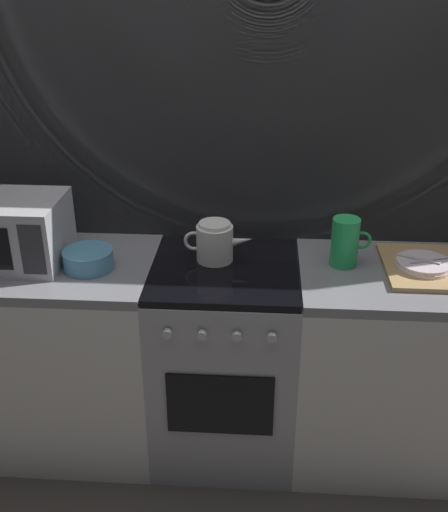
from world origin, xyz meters
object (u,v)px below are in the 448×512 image
microwave (7,230)px  mixing_bowl (88,259)px  kettle (215,242)px  dish_pile (422,266)px  pitcher (345,242)px  stove_unit (225,359)px

microwave → mixing_bowl: 0.35m
microwave → kettle: (0.84, 0.06, -0.05)m
microwave → dish_pile: size_ratio=1.15×
pitcher → dish_pile: pitcher is taller
kettle → pitcher: size_ratio=1.42×
pitcher → dish_pile: 0.32m
kettle → mixing_bowl: (-0.50, -0.11, -0.04)m
pitcher → stove_unit: bearing=-173.1°
microwave → pitcher: bearing=2.3°
stove_unit → kettle: bearing=124.7°
kettle → pitcher: bearing=-0.9°
mixing_bowl → pitcher: 1.03m
microwave → pitcher: size_ratio=2.30×
dish_pile → mixing_bowl: bearing=-176.8°
stove_unit → dish_pile: (0.79, 0.03, 0.47)m
stove_unit → pitcher: (0.48, 0.06, 0.55)m
stove_unit → kettle: kettle is taller
stove_unit → mixing_bowl: (-0.54, -0.05, 0.49)m
microwave → pitcher: microwave is taller
kettle → mixing_bowl: size_ratio=1.42×
dish_pile → pitcher: bearing=174.4°
microwave → pitcher: (1.36, 0.05, -0.03)m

